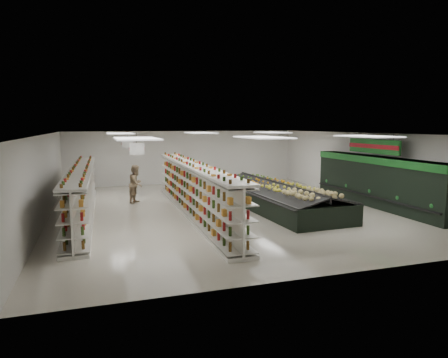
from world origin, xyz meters
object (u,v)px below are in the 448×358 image
object	(u,v)px
gondola_left	(82,194)
produce_island	(277,196)
soda_endcap	(182,177)
shopper_main	(237,204)
gondola_center	(194,192)
shopper_background	(136,184)

from	to	relation	value
gondola_left	produce_island	xyz separation A→B (m)	(7.94, -0.98, -0.34)
gondola_left	soda_endcap	bearing A→B (deg)	43.53
gondola_left	produce_island	size ratio (longest dim) A/B	1.39
produce_island	soda_endcap	size ratio (longest dim) A/B	4.82
shopper_main	produce_island	bearing A→B (deg)	-158.32
soda_endcap	shopper_main	distance (m)	8.32
gondola_center	gondola_left	bearing A→B (deg)	165.85
soda_endcap	shopper_background	size ratio (longest dim) A/B	0.93
gondola_left	shopper_background	distance (m)	3.12
soda_endcap	shopper_background	xyz separation A→B (m)	(-2.64, -2.41, 0.08)
gondola_center	shopper_main	size ratio (longest dim) A/B	6.49
gondola_left	shopper_background	world-z (taller)	gondola_left
gondola_left	gondola_center	world-z (taller)	gondola_center
gondola_center	soda_endcap	bearing A→B (deg)	83.51
shopper_main	shopper_background	size ratio (longest dim) A/B	1.03
gondola_left	gondola_center	size ratio (longest dim) A/B	0.94
produce_island	soda_endcap	bearing A→B (deg)	118.58
gondola_center	produce_island	bearing A→B (deg)	2.76
produce_island	soda_endcap	xyz separation A→B (m)	(-3.00, 5.51, 0.27)
soda_endcap	shopper_main	xyz separation A→B (m)	(0.16, -8.31, 0.11)
soda_endcap	gondola_center	bearing A→B (deg)	-97.15
gondola_center	soda_endcap	distance (m)	5.70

